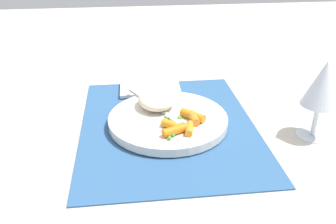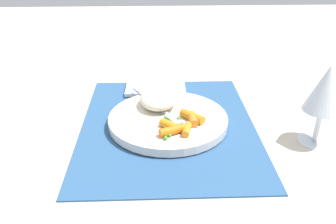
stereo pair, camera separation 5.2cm
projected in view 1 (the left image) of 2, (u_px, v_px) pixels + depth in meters
The scene contains 9 objects.
ground_plane at pixel (168, 126), 0.76m from camera, with size 2.40×2.40×0.00m, color beige.
placemat at pixel (168, 125), 0.76m from camera, with size 0.45×0.36×0.01m, color #2D5684.
plate at pixel (168, 120), 0.75m from camera, with size 0.25×0.25×0.02m, color silver.
rice_mound at pixel (157, 99), 0.78m from camera, with size 0.10×0.08×0.03m, color beige.
carrot_portion at pixel (185, 123), 0.71m from camera, with size 0.10×0.09×0.02m.
pea_scatter at pixel (181, 122), 0.72m from camera, with size 0.10×0.09×0.01m.
fork at pixel (158, 109), 0.77m from camera, with size 0.18×0.11×0.01m.
wine_glass at pixel (323, 85), 0.67m from camera, with size 0.07×0.07×0.16m.
napkin at pixel (150, 88), 0.90m from camera, with size 0.09×0.15×0.01m, color white.
Camera 1 is at (0.65, -0.08, 0.38)m, focal length 38.55 mm.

